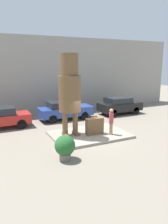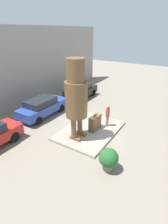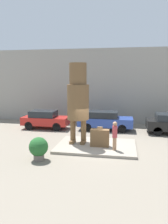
{
  "view_description": "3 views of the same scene",
  "coord_description": "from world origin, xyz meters",
  "px_view_note": "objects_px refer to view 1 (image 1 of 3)",
  "views": [
    {
      "loc": [
        -6.43,
        -12.42,
        4.81
      ],
      "look_at": [
        -0.28,
        0.24,
        1.62
      ],
      "focal_mm": 35.0,
      "sensor_mm": 36.0,
      "label": 1
    },
    {
      "loc": [
        -9.58,
        -5.54,
        6.81
      ],
      "look_at": [
        -0.76,
        0.04,
        1.88
      ],
      "focal_mm": 28.0,
      "sensor_mm": 36.0,
      "label": 2
    },
    {
      "loc": [
        1.67,
        -13.49,
        4.51
      ],
      "look_at": [
        -0.79,
        -0.08,
        2.3
      ],
      "focal_mm": 35.0,
      "sensor_mm": 36.0,
      "label": 3
    }
  ],
  "objects_px": {
    "statue_figure": "(70,89)",
    "planter_pot": "(65,146)",
    "tourist": "(111,120)",
    "parked_car_red": "(1,117)",
    "giant_suitcase": "(95,126)",
    "parked_car_blue": "(65,110)",
    "parked_car_black": "(119,105)"
  },
  "relations": [
    {
      "from": "giant_suitcase",
      "to": "tourist",
      "type": "xyz_separation_m",
      "value": [
        0.95,
        -0.53,
        0.4
      ]
    },
    {
      "from": "parked_car_red",
      "to": "giant_suitcase",
      "type": "bearing_deg",
      "value": -40.98
    },
    {
      "from": "giant_suitcase",
      "to": "parked_car_blue",
      "type": "height_order",
      "value": "parked_car_blue"
    },
    {
      "from": "statue_figure",
      "to": "parked_car_black",
      "type": "distance_m",
      "value": 8.3
    },
    {
      "from": "parked_car_red",
      "to": "planter_pot",
      "type": "xyz_separation_m",
      "value": [
        2.29,
        -7.15,
        -0.13
      ]
    },
    {
      "from": "parked_car_red",
      "to": "parked_car_blue",
      "type": "relative_size",
      "value": 0.88
    },
    {
      "from": "statue_figure",
      "to": "planter_pot",
      "type": "relative_size",
      "value": 4.06
    },
    {
      "from": "parked_car_red",
      "to": "parked_car_blue",
      "type": "bearing_deg",
      "value": 4.56
    },
    {
      "from": "planter_pot",
      "to": "tourist",
      "type": "bearing_deg",
      "value": 26.29
    },
    {
      "from": "statue_figure",
      "to": "parked_car_red",
      "type": "xyz_separation_m",
      "value": [
        -3.84,
        4.08,
        -2.37
      ]
    },
    {
      "from": "giant_suitcase",
      "to": "parked_car_red",
      "type": "distance_m",
      "value": 7.08
    },
    {
      "from": "giant_suitcase",
      "to": "planter_pot",
      "type": "xyz_separation_m",
      "value": [
        -3.05,
        -2.51,
        -0.0
      ]
    },
    {
      "from": "statue_figure",
      "to": "tourist",
      "type": "xyz_separation_m",
      "value": [
        2.45,
        -1.09,
        -2.1
      ]
    },
    {
      "from": "parked_car_black",
      "to": "planter_pot",
      "type": "height_order",
      "value": "parked_car_black"
    },
    {
      "from": "tourist",
      "to": "parked_car_red",
      "type": "distance_m",
      "value": 8.15
    },
    {
      "from": "tourist",
      "to": "parked_car_blue",
      "type": "distance_m",
      "value": 5.7
    },
    {
      "from": "tourist",
      "to": "planter_pot",
      "type": "bearing_deg",
      "value": -153.71
    },
    {
      "from": "parked_car_red",
      "to": "planter_pot",
      "type": "height_order",
      "value": "parked_car_red"
    },
    {
      "from": "tourist",
      "to": "parked_car_red",
      "type": "bearing_deg",
      "value": 140.58
    },
    {
      "from": "planter_pot",
      "to": "parked_car_red",
      "type": "bearing_deg",
      "value": 107.75
    },
    {
      "from": "giant_suitcase",
      "to": "parked_car_black",
      "type": "xyz_separation_m",
      "value": [
        5.28,
        4.73,
        0.14
      ]
    },
    {
      "from": "tourist",
      "to": "planter_pot",
      "type": "xyz_separation_m",
      "value": [
        -4.0,
        -1.98,
        -0.4
      ]
    },
    {
      "from": "statue_figure",
      "to": "giant_suitcase",
      "type": "bearing_deg",
      "value": -20.38
    },
    {
      "from": "parked_car_black",
      "to": "planter_pot",
      "type": "xyz_separation_m",
      "value": [
        -8.33,
        -7.23,
        -0.15
      ]
    },
    {
      "from": "parked_car_blue",
      "to": "statue_figure",
      "type": "bearing_deg",
      "value": -106.89
    },
    {
      "from": "giant_suitcase",
      "to": "planter_pot",
      "type": "distance_m",
      "value": 3.95
    },
    {
      "from": "parked_car_red",
      "to": "parked_car_black",
      "type": "bearing_deg",
      "value": 0.47
    },
    {
      "from": "statue_figure",
      "to": "parked_car_red",
      "type": "distance_m",
      "value": 6.08
    },
    {
      "from": "giant_suitcase",
      "to": "parked_car_blue",
      "type": "distance_m",
      "value": 5.06
    },
    {
      "from": "giant_suitcase",
      "to": "parked_car_blue",
      "type": "xyz_separation_m",
      "value": [
        -0.14,
        5.06,
        0.14
      ]
    },
    {
      "from": "giant_suitcase",
      "to": "parked_car_black",
      "type": "distance_m",
      "value": 7.09
    },
    {
      "from": "tourist",
      "to": "parked_car_black",
      "type": "relative_size",
      "value": 0.43
    }
  ]
}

